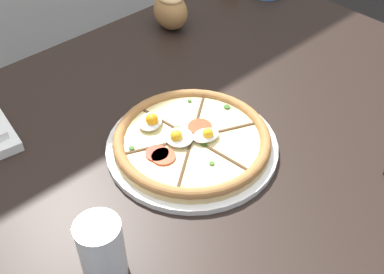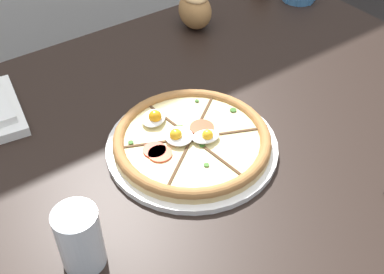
{
  "view_description": "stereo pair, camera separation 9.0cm",
  "coord_description": "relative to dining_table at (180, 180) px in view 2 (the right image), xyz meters",
  "views": [
    {
      "loc": [
        -0.44,
        -0.5,
        1.39
      ],
      "look_at": [
        0.02,
        -0.01,
        0.78
      ],
      "focal_mm": 45.0,
      "sensor_mm": 36.0,
      "label": 1
    },
    {
      "loc": [
        -0.37,
        -0.56,
        1.39
      ],
      "look_at": [
        0.02,
        -0.01,
        0.78
      ],
      "focal_mm": 45.0,
      "sensor_mm": 36.0,
      "label": 2
    }
  ],
  "objects": [
    {
      "name": "bread_piece_mid",
      "position": [
        0.3,
        0.37,
        0.14
      ],
      "size": [
        0.1,
        0.12,
        0.1
      ],
      "rotation": [
        0.0,
        0.0,
        1.36
      ],
      "color": "#A3703D",
      "rests_on": "dining_table"
    },
    {
      "name": "dining_table",
      "position": [
        0.0,
        0.0,
        0.0
      ],
      "size": [
        1.47,
        0.99,
        0.75
      ],
      "color": "black",
      "rests_on": "ground_plane"
    },
    {
      "name": "pizza",
      "position": [
        0.02,
        -0.01,
        0.11
      ],
      "size": [
        0.33,
        0.33,
        0.05
      ],
      "color": "white",
      "rests_on": "dining_table"
    },
    {
      "name": "water_glass",
      "position": [
        -0.26,
        -0.12,
        0.14
      ],
      "size": [
        0.07,
        0.07,
        0.11
      ],
      "color": "white",
      "rests_on": "dining_table"
    }
  ]
}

